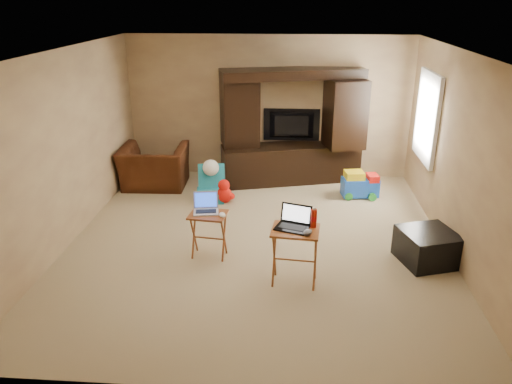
# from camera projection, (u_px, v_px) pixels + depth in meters

# --- Properties ---
(floor) EXTENTS (5.50, 5.50, 0.00)m
(floor) POSITION_uv_depth(u_px,v_px,m) (257.00, 241.00, 6.78)
(floor) COLOR #CABA8C
(floor) RESTS_ON ground
(ceiling) EXTENTS (5.50, 5.50, 0.00)m
(ceiling) POSITION_uv_depth(u_px,v_px,m) (257.00, 51.00, 5.85)
(ceiling) COLOR silver
(ceiling) RESTS_ON ground
(wall_back) EXTENTS (5.00, 0.00, 5.00)m
(wall_back) POSITION_uv_depth(u_px,v_px,m) (268.00, 107.00, 8.86)
(wall_back) COLOR tan
(wall_back) RESTS_ON ground
(wall_front) EXTENTS (5.00, 0.00, 5.00)m
(wall_front) POSITION_uv_depth(u_px,v_px,m) (231.00, 261.00, 3.77)
(wall_front) COLOR tan
(wall_front) RESTS_ON ground
(wall_left) EXTENTS (0.00, 5.50, 5.50)m
(wall_left) POSITION_uv_depth(u_px,v_px,m) (66.00, 149.00, 6.49)
(wall_left) COLOR tan
(wall_left) RESTS_ON ground
(wall_right) EXTENTS (0.00, 5.50, 5.50)m
(wall_right) POSITION_uv_depth(u_px,v_px,m) (459.00, 158.00, 6.14)
(wall_right) COLOR tan
(wall_right) RESTS_ON ground
(window_pane) EXTENTS (0.00, 1.20, 1.20)m
(window_pane) POSITION_uv_depth(u_px,v_px,m) (428.00, 117.00, 7.52)
(window_pane) COLOR white
(window_pane) RESTS_ON ground
(window_frame) EXTENTS (0.06, 1.14, 1.34)m
(window_frame) POSITION_uv_depth(u_px,v_px,m) (427.00, 117.00, 7.52)
(window_frame) COLOR white
(window_frame) RESTS_ON ground
(entertainment_center) EXTENTS (2.49, 1.21, 1.98)m
(entertainment_center) POSITION_uv_depth(u_px,v_px,m) (292.00, 127.00, 8.62)
(entertainment_center) COLOR black
(entertainment_center) RESTS_ON floor
(television) EXTENTS (1.01, 0.15, 0.58)m
(television) POSITION_uv_depth(u_px,v_px,m) (292.00, 126.00, 8.86)
(television) COLOR black
(television) RESTS_ON entertainment_center
(recliner) EXTENTS (1.13, 1.00, 0.71)m
(recliner) POSITION_uv_depth(u_px,v_px,m) (154.00, 167.00, 8.58)
(recliner) COLOR #4C2610
(recliner) RESTS_ON floor
(child_rocker) EXTENTS (0.50, 0.55, 0.57)m
(child_rocker) POSITION_uv_depth(u_px,v_px,m) (210.00, 184.00, 8.02)
(child_rocker) COLOR teal
(child_rocker) RESTS_ON floor
(plush_toy) EXTENTS (0.36, 0.30, 0.40)m
(plush_toy) POSITION_uv_depth(u_px,v_px,m) (224.00, 191.00, 7.97)
(plush_toy) COLOR red
(plush_toy) RESTS_ON floor
(push_toy) EXTENTS (0.65, 0.51, 0.45)m
(push_toy) POSITION_uv_depth(u_px,v_px,m) (360.00, 184.00, 8.19)
(push_toy) COLOR blue
(push_toy) RESTS_ON floor
(ottoman) EXTENTS (0.80, 0.80, 0.41)m
(ottoman) POSITION_uv_depth(u_px,v_px,m) (427.00, 247.00, 6.19)
(ottoman) COLOR black
(ottoman) RESTS_ON floor
(tray_table_left) EXTENTS (0.49, 0.41, 0.59)m
(tray_table_left) POSITION_uv_depth(u_px,v_px,m) (209.00, 235.00, 6.29)
(tray_table_left) COLOR brown
(tray_table_left) RESTS_ON floor
(tray_table_right) EXTENTS (0.57, 0.47, 0.69)m
(tray_table_right) POSITION_uv_depth(u_px,v_px,m) (295.00, 257.00, 5.68)
(tray_table_right) COLOR #A85628
(tray_table_right) RESTS_ON floor
(laptop_left) EXTENTS (0.35, 0.30, 0.24)m
(laptop_left) POSITION_uv_depth(u_px,v_px,m) (206.00, 204.00, 6.16)
(laptop_left) COLOR #ACACB0
(laptop_left) RESTS_ON tray_table_left
(laptop_right) EXTENTS (0.43, 0.39, 0.24)m
(laptop_right) POSITION_uv_depth(u_px,v_px,m) (292.00, 219.00, 5.53)
(laptop_right) COLOR black
(laptop_right) RESTS_ON tray_table_right
(mouse_left) EXTENTS (0.12, 0.14, 0.05)m
(mouse_left) POSITION_uv_depth(u_px,v_px,m) (222.00, 215.00, 6.09)
(mouse_left) COLOR white
(mouse_left) RESTS_ON tray_table_left
(mouse_right) EXTENTS (0.14, 0.16, 0.06)m
(mouse_right) POSITION_uv_depth(u_px,v_px,m) (308.00, 232.00, 5.42)
(mouse_right) COLOR #454449
(mouse_right) RESTS_ON tray_table_right
(water_bottle) EXTENTS (0.07, 0.07, 0.21)m
(water_bottle) POSITION_uv_depth(u_px,v_px,m) (314.00, 218.00, 5.57)
(water_bottle) COLOR #B91D0B
(water_bottle) RESTS_ON tray_table_right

